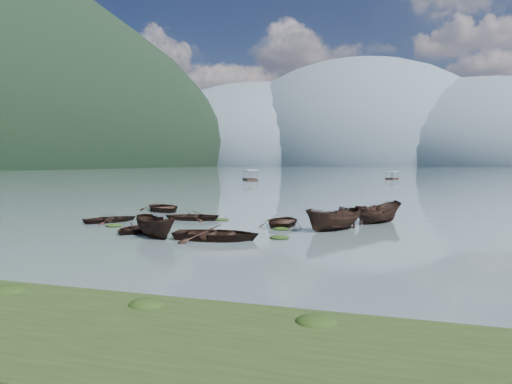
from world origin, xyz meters
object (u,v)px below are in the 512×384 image
(rowboat_0, at_px, (137,232))
(rowboat_3, at_px, (284,225))
(pontoon_left, at_px, (250,180))
(pontoon_centre, at_px, (392,179))

(rowboat_0, xyz_separation_m, rowboat_3, (8.12, 5.90, 0.00))
(pontoon_left, xyz_separation_m, pontoon_centre, (35.31, 19.47, 0.00))
(pontoon_left, bearing_deg, rowboat_0, -106.15)
(rowboat_3, height_order, pontoon_centre, pontoon_centre)
(rowboat_0, xyz_separation_m, pontoon_centre, (14.69, 107.22, 0.00))
(pontoon_left, height_order, pontoon_centre, pontoon_left)
(rowboat_0, height_order, pontoon_left, pontoon_left)
(pontoon_centre, bearing_deg, rowboat_0, -79.32)
(rowboat_0, xyz_separation_m, pontoon_left, (-20.62, 87.75, 0.00))
(rowboat_3, distance_m, pontoon_left, 86.76)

